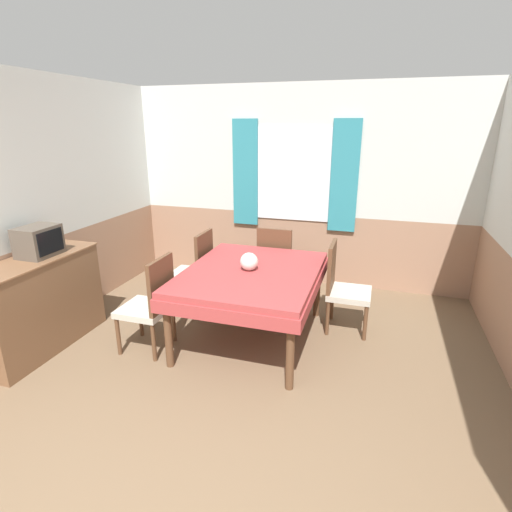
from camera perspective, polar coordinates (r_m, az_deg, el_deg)
The scene contains 10 objects.
wall_back at distance 5.38m, azimuth 5.99°, elevation 9.77°, with size 4.87×0.10×2.60m.
wall_left at distance 4.58m, azimuth -29.42°, elevation 5.88°, with size 0.05×4.64×2.60m.
dining_table at distance 3.94m, azimuth -0.64°, elevation -3.41°, with size 1.30×1.60×0.74m.
chair_left_far at distance 4.71m, azimuth -8.69°, elevation -1.85°, with size 0.44×0.44×0.94m.
chair_head_window at distance 4.89m, azimuth 2.94°, elevation -0.90°, with size 0.44×0.44×0.94m.
chair_right_far at distance 4.29m, azimuth 12.26°, elevation -4.14°, with size 0.44×0.44×0.94m.
chair_left_near at distance 3.93m, azimuth -14.77°, elevation -6.44°, with size 0.44×0.44×0.94m.
sideboard at distance 4.39m, azimuth -28.59°, elevation -5.96°, with size 0.46×1.29×0.91m.
tv at distance 4.28m, azimuth -28.64°, elevation 1.87°, with size 0.29×0.36×0.29m.
vase at distance 3.88m, azimuth -1.00°, elevation -0.80°, with size 0.18×0.18×0.18m.
Camera 1 is at (1.03, -0.96, 2.10)m, focal length 28.00 mm.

